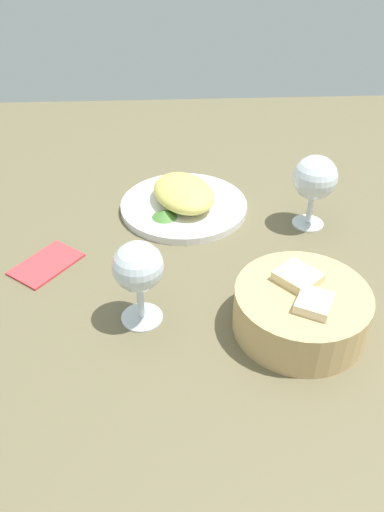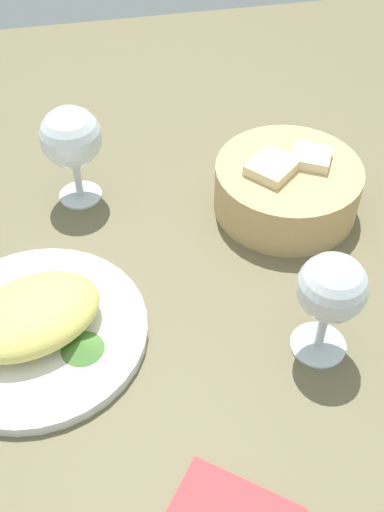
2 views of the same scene
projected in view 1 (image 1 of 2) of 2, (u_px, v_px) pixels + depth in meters
ground_plane at (206, 246)px, 89.75cm from camera, size 140.00×140.00×2.00cm
plate at (184, 206)px, 97.27cm from camera, size 24.01×24.01×1.40cm
omelette at (184, 193)px, 95.51cm from camera, size 17.71×15.19×4.44cm
lettuce_garnish at (164, 214)px, 92.54cm from camera, size 4.64×4.64×1.30cm
bread_basket at (301, 309)px, 70.31cm from camera, size 18.59×18.59×7.98cm
wine_glass_near at (138, 270)px, 68.53cm from camera, size 7.06×7.06×13.07cm
wine_glass_far at (315, 180)px, 88.08cm from camera, size 7.81×7.81×13.50cm
folded_napkin at (46, 263)px, 83.60cm from camera, size 12.98×12.27×0.80cm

